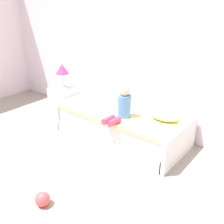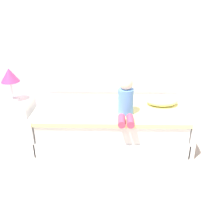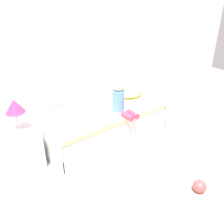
{
  "view_description": "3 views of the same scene",
  "coord_description": "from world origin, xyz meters",
  "px_view_note": "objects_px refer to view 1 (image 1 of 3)",
  "views": [
    {
      "loc": [
        2.0,
        -1.05,
        2.11
      ],
      "look_at": [
        -0.23,
        1.75,
        0.55
      ],
      "focal_mm": 41.28,
      "sensor_mm": 36.0,
      "label": 1
    },
    {
      "loc": [
        -0.16,
        -1.19,
        1.98
      ],
      "look_at": [
        -0.23,
        1.75,
        0.55
      ],
      "focal_mm": 40.83,
      "sensor_mm": 36.0,
      "label": 2
    },
    {
      "loc": [
        -2.23,
        -0.99,
        2.36
      ],
      "look_at": [
        -0.23,
        1.75,
        0.55
      ],
      "focal_mm": 39.74,
      "sensor_mm": 36.0,
      "label": 3
    }
  ],
  "objects_px": {
    "pillow": "(164,115)",
    "child_figure": "(122,105)",
    "bed": "(122,124)",
    "table_lamp": "(62,70)",
    "toy_ball": "(43,199)",
    "nightstand": "(65,103)"
  },
  "relations": [
    {
      "from": "child_figure",
      "to": "bed",
      "type": "bearing_deg",
      "value": 127.46
    },
    {
      "from": "child_figure",
      "to": "toy_ball",
      "type": "relative_size",
      "value": 3.04
    },
    {
      "from": "pillow",
      "to": "toy_ball",
      "type": "distance_m",
      "value": 2.0
    },
    {
      "from": "nightstand",
      "to": "toy_ball",
      "type": "relative_size",
      "value": 3.58
    },
    {
      "from": "child_figure",
      "to": "table_lamp",
      "type": "bearing_deg",
      "value": 171.98
    },
    {
      "from": "pillow",
      "to": "child_figure",
      "type": "bearing_deg",
      "value": -147.65
    },
    {
      "from": "table_lamp",
      "to": "toy_ball",
      "type": "relative_size",
      "value": 2.68
    },
    {
      "from": "nightstand",
      "to": "child_figure",
      "type": "bearing_deg",
      "value": -8.02
    },
    {
      "from": "table_lamp",
      "to": "bed",
      "type": "bearing_deg",
      "value": 0.58
    },
    {
      "from": "toy_ball",
      "to": "nightstand",
      "type": "bearing_deg",
      "value": 131.83
    },
    {
      "from": "nightstand",
      "to": "table_lamp",
      "type": "height_order",
      "value": "table_lamp"
    },
    {
      "from": "nightstand",
      "to": "bed",
      "type": "bearing_deg",
      "value": 0.58
    },
    {
      "from": "bed",
      "to": "toy_ball",
      "type": "xyz_separation_m",
      "value": [
        0.24,
        -1.79,
        -0.16
      ]
    },
    {
      "from": "pillow",
      "to": "nightstand",
      "type": "bearing_deg",
      "value": -176.82
    },
    {
      "from": "bed",
      "to": "toy_ball",
      "type": "height_order",
      "value": "bed"
    },
    {
      "from": "child_figure",
      "to": "pillow",
      "type": "xyz_separation_m",
      "value": [
        0.52,
        0.33,
        -0.14
      ]
    },
    {
      "from": "nightstand",
      "to": "toy_ball",
      "type": "distance_m",
      "value": 2.39
    },
    {
      "from": "bed",
      "to": "table_lamp",
      "type": "relative_size",
      "value": 4.69
    },
    {
      "from": "bed",
      "to": "nightstand",
      "type": "relative_size",
      "value": 3.52
    },
    {
      "from": "nightstand",
      "to": "table_lamp",
      "type": "distance_m",
      "value": 0.64
    },
    {
      "from": "toy_ball",
      "to": "child_figure",
      "type": "bearing_deg",
      "value": 92.25
    },
    {
      "from": "nightstand",
      "to": "child_figure",
      "type": "relative_size",
      "value": 1.18
    }
  ]
}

